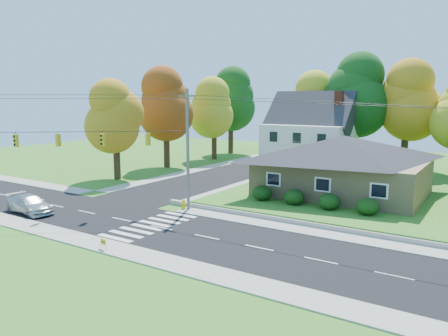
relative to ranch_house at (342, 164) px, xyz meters
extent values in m
plane|color=#3D7923|center=(-8.00, -16.00, -3.27)|extent=(120.00, 120.00, 0.00)
cube|color=black|center=(-8.00, -16.00, -3.26)|extent=(90.00, 8.00, 0.02)
cube|color=black|center=(-16.00, 10.00, -3.25)|extent=(8.00, 44.00, 0.02)
cube|color=#9C9A90|center=(-8.00, -11.00, -3.23)|extent=(90.00, 2.00, 0.08)
cube|color=#9C9A90|center=(-8.00, -21.00, -3.23)|extent=(90.00, 2.00, 0.08)
cube|color=#3D7923|center=(5.00, 5.00, -3.02)|extent=(30.00, 30.00, 0.50)
cube|color=tan|center=(0.00, 0.00, -1.17)|extent=(14.00, 10.00, 3.20)
pyramid|color=#26262B|center=(0.00, 0.00, 1.53)|extent=(14.60, 10.60, 2.20)
cube|color=silver|center=(-8.00, 12.00, 0.03)|extent=(10.00, 8.00, 5.60)
pyramid|color=#26262B|center=(-8.00, 12.00, 4.03)|extent=(10.40, 8.40, 2.40)
cube|color=brown|center=(-4.50, 12.00, 2.03)|extent=(0.90, 0.90, 9.60)
ellipsoid|color=#163A10|center=(-5.00, -6.20, -2.13)|extent=(1.70, 1.70, 1.27)
ellipsoid|color=#163A10|center=(-2.00, -6.20, -2.13)|extent=(1.70, 1.70, 1.27)
ellipsoid|color=#163A10|center=(1.00, -6.20, -2.13)|extent=(1.70, 1.70, 1.27)
ellipsoid|color=#163A10|center=(4.00, -6.20, -2.13)|extent=(1.70, 1.70, 1.27)
cylinder|color=#666059|center=(-9.50, -10.80, 1.73)|extent=(0.26, 0.26, 10.00)
cube|color=#666059|center=(-9.50, -10.80, 6.13)|extent=(1.60, 0.12, 0.12)
cube|color=gold|center=(-20.00, -19.20, 2.68)|extent=(0.34, 0.26, 1.00)
cube|color=gold|center=(-17.50, -17.20, 2.68)|extent=(0.26, 0.34, 1.00)
cube|color=gold|center=(-14.80, -15.05, 2.68)|extent=(0.34, 0.26, 1.00)
cube|color=gold|center=(-12.00, -12.80, 2.68)|extent=(0.26, 0.34, 1.00)
cylinder|color=black|center=(-16.00, -16.00, 3.33)|extent=(13.02, 10.43, 0.04)
cylinder|color=#3F2A19|center=(-10.00, 18.00, -0.07)|extent=(0.80, 0.80, 5.40)
sphere|color=gold|center=(-10.00, 18.00, 3.83)|extent=(6.72, 6.72, 6.72)
sphere|color=gold|center=(-10.00, 18.00, 5.51)|extent=(5.91, 5.91, 5.91)
sphere|color=gold|center=(-10.00, 18.00, 7.19)|extent=(5.11, 5.11, 5.11)
cylinder|color=#3F2A19|center=(-4.00, 17.00, 0.38)|extent=(0.86, 0.86, 6.30)
sphere|color=#174B17|center=(-4.00, 17.00, 4.93)|extent=(7.84, 7.84, 7.84)
sphere|color=#174B17|center=(-4.00, 17.00, 6.89)|extent=(6.90, 6.90, 6.90)
sphere|color=#174B17|center=(-4.00, 17.00, 8.85)|extent=(5.96, 5.96, 5.96)
cylinder|color=#3F2A19|center=(2.00, 18.00, 0.16)|extent=(0.83, 0.83, 5.85)
sphere|color=#C2841B|center=(2.00, 18.00, 4.38)|extent=(7.28, 7.28, 7.28)
sphere|color=#C2841B|center=(2.00, 18.00, 6.20)|extent=(6.41, 6.41, 6.41)
sphere|color=#C2841B|center=(2.00, 18.00, 8.02)|extent=(5.53, 5.53, 5.53)
cylinder|color=#3F2A19|center=(-25.00, -4.00, -0.79)|extent=(0.77, 0.77, 4.95)
sphere|color=#C2841B|center=(-25.00, -4.00, 2.78)|extent=(6.16, 6.16, 6.16)
sphere|color=#C2841B|center=(-25.00, -4.00, 4.32)|extent=(5.42, 5.42, 5.42)
sphere|color=#C2841B|center=(-25.00, -4.00, 5.86)|extent=(4.68, 4.68, 4.68)
cylinder|color=#3F2A19|center=(-26.00, 6.00, -0.34)|extent=(0.83, 0.83, 5.85)
sphere|color=#914012|center=(-26.00, 6.00, 3.88)|extent=(7.28, 7.28, 7.28)
sphere|color=#914012|center=(-26.00, 6.00, 5.70)|extent=(6.41, 6.41, 6.41)
sphere|color=#914012|center=(-26.00, 6.00, 7.52)|extent=(5.53, 5.53, 5.53)
cylinder|color=#3F2A19|center=(-25.00, 16.00, -0.57)|extent=(0.80, 0.80, 5.40)
sphere|color=gold|center=(-25.00, 16.00, 3.33)|extent=(6.72, 6.72, 6.72)
sphere|color=gold|center=(-25.00, 16.00, 5.01)|extent=(5.91, 5.91, 5.91)
sphere|color=gold|center=(-25.00, 16.00, 6.69)|extent=(5.11, 5.11, 5.11)
cylinder|color=#3F2A19|center=(-27.00, 24.00, -0.12)|extent=(0.86, 0.86, 6.30)
sphere|color=#174B17|center=(-27.00, 24.00, 4.43)|extent=(7.84, 7.84, 7.84)
sphere|color=#174B17|center=(-27.00, 24.00, 6.39)|extent=(6.90, 6.90, 6.90)
sphere|color=#174B17|center=(-27.00, 24.00, 8.35)|extent=(5.96, 5.96, 5.96)
imported|color=silver|center=(-19.69, -18.62, -2.54)|extent=(5.06, 2.43, 1.42)
imported|color=silver|center=(-16.72, 16.57, -2.61)|extent=(1.65, 3.96, 1.27)
cylinder|color=#DDBB07|center=(-9.90, -10.95, -3.21)|extent=(0.38, 0.38, 0.11)
cylinder|color=#DDBB07|center=(-9.90, -10.95, -2.89)|extent=(0.26, 0.26, 0.58)
sphere|color=#DDBB07|center=(-9.90, -10.95, -2.54)|extent=(0.28, 0.28, 0.28)
cylinder|color=#DDBB07|center=(-9.90, -10.95, -2.79)|extent=(0.49, 0.20, 0.13)
cylinder|color=black|center=(-8.09, -21.51, -3.02)|extent=(0.02, 0.02, 0.49)
cylinder|color=black|center=(-7.66, -21.51, -3.02)|extent=(0.02, 0.02, 0.49)
cube|color=yellow|center=(-7.87, -21.51, -2.72)|extent=(0.58, 0.16, 0.39)
camera|label=1|loc=(12.24, -39.07, 5.93)|focal=35.00mm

